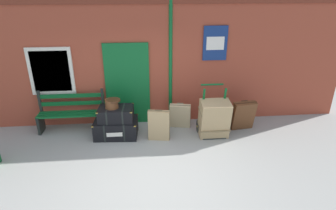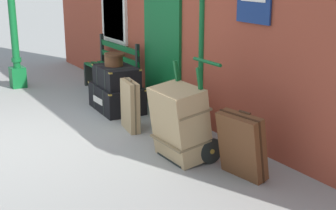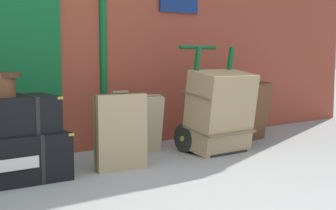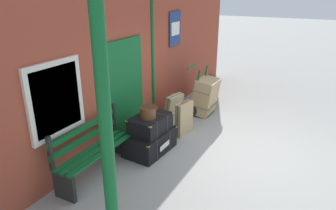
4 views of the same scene
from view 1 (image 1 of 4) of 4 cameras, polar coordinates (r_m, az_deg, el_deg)
ground_plane at (r=5.47m, az=-3.97°, el=-14.72°), size 60.00×60.00×0.00m
brick_facade at (r=7.13m, az=-5.11°, el=8.83°), size 10.40×0.35×3.20m
platform_bench at (r=7.32m, az=-18.95°, el=-1.58°), size 1.60×0.43×1.01m
steamer_trunk_base at (r=6.85m, az=-10.48°, el=-4.58°), size 1.05×0.71×0.43m
steamer_trunk_middle at (r=6.68m, az=-10.52°, el=-1.79°), size 0.84×0.59×0.33m
round_hatbox at (r=6.57m, az=-11.32°, el=0.38°), size 0.35×0.32×0.21m
porters_trolley at (r=6.91m, az=8.91°, el=-3.59°), size 0.71×0.57×1.20m
large_brown_trunk at (r=6.68m, az=9.36°, el=-2.77°), size 0.70×0.56×0.93m
suitcase_charcoal at (r=7.21m, az=15.01°, el=-2.04°), size 0.60×0.38×0.77m
suitcase_brown at (r=7.07m, az=2.48°, el=-2.21°), size 0.56×0.36×0.67m
suitcase_beige at (r=6.51m, az=-1.87°, el=-4.16°), size 0.51×0.22×0.77m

